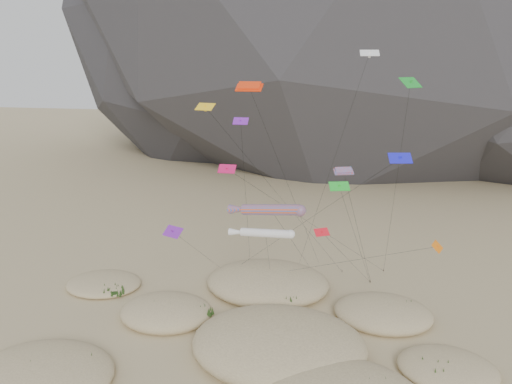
% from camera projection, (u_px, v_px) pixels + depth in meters
% --- Properties ---
extents(ground, '(500.00, 500.00, 0.00)m').
position_uv_depth(ground, '(256.00, 370.00, 47.57)').
color(ground, '#CCB789').
rests_on(ground, ground).
extents(dunes, '(51.00, 40.00, 4.35)m').
position_uv_depth(dunes, '(254.00, 335.00, 52.26)').
color(dunes, '#CCB789').
rests_on(dunes, ground).
extents(dune_grass, '(40.14, 29.24, 1.54)m').
position_uv_depth(dune_grass, '(242.00, 338.00, 51.50)').
color(dune_grass, black).
rests_on(dune_grass, ground).
extents(kite_stakes, '(21.29, 5.76, 0.30)m').
position_uv_depth(kite_stakes, '(305.00, 272.00, 69.52)').
color(kite_stakes, '#3F2D1E').
rests_on(kite_stakes, ground).
extents(rainbow_tube_kite, '(8.58, 16.85, 14.55)m').
position_uv_depth(rainbow_tube_kite, '(268.00, 210.00, 52.00)').
color(rainbow_tube_kite, '#F7571A').
rests_on(rainbow_tube_kite, ground).
extents(white_tube_kite, '(7.36, 13.96, 11.78)m').
position_uv_depth(white_tube_kite, '(263.00, 233.00, 52.61)').
color(white_tube_kite, silver).
rests_on(white_tube_kite, ground).
extents(orange_parafoil, '(8.10, 16.54, 26.54)m').
position_uv_depth(orange_parafoil, '(250.00, 89.00, 53.47)').
color(orange_parafoil, red).
rests_on(orange_parafoil, ground).
extents(multi_parafoil, '(4.91, 11.44, 17.72)m').
position_uv_depth(multi_parafoil, '(344.00, 173.00, 53.13)').
color(multi_parafoil, red).
rests_on(multi_parafoil, ground).
extents(delta_kites, '(29.74, 22.43, 29.78)m').
position_uv_depth(delta_kites, '(308.00, 159.00, 52.74)').
color(delta_kites, yellow).
rests_on(delta_kites, ground).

